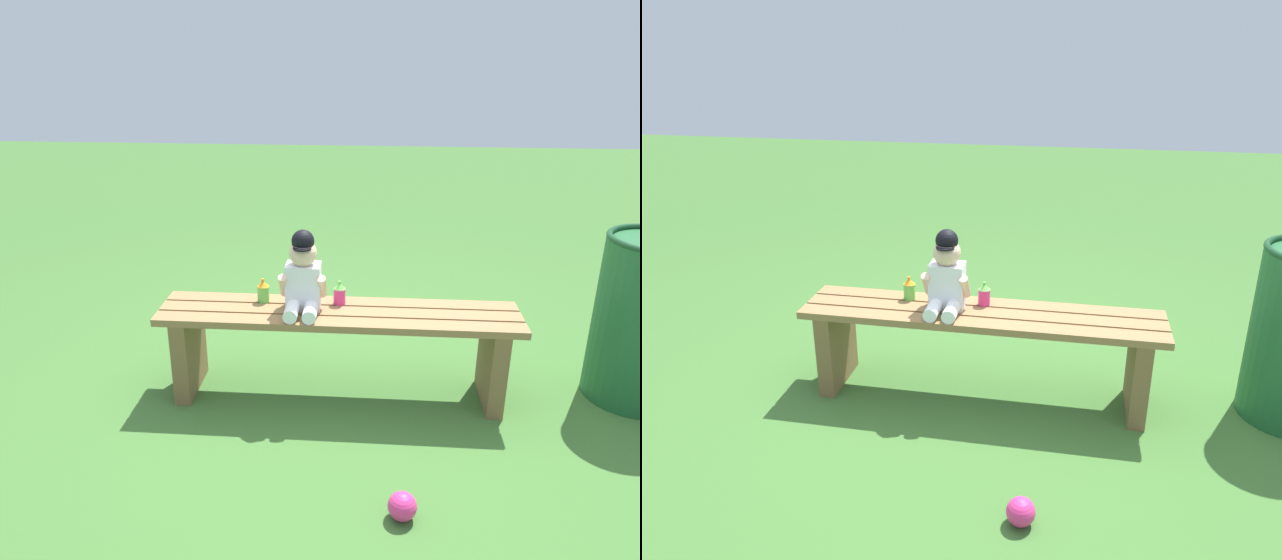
# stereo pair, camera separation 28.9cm
# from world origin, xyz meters

# --- Properties ---
(ground_plane) EXTENTS (16.00, 16.00, 0.00)m
(ground_plane) POSITION_xyz_m (0.00, 0.00, 0.00)
(ground_plane) COLOR #3D6B2D
(park_bench) EXTENTS (1.79, 0.36, 0.48)m
(park_bench) POSITION_xyz_m (0.00, 0.00, 0.33)
(park_bench) COLOR olive
(park_bench) RESTS_ON ground_plane
(child_figure) EXTENTS (0.23, 0.27, 0.40)m
(child_figure) POSITION_xyz_m (-0.18, 0.01, 0.65)
(child_figure) COLOR white
(child_figure) RESTS_ON park_bench
(sippy_cup_left) EXTENTS (0.06, 0.06, 0.12)m
(sippy_cup_left) POSITION_xyz_m (-0.39, 0.08, 0.53)
(sippy_cup_left) COLOR #66CC4C
(sippy_cup_left) RESTS_ON park_bench
(sippy_cup_right) EXTENTS (0.06, 0.06, 0.12)m
(sippy_cup_right) POSITION_xyz_m (-0.00, 0.08, 0.53)
(sippy_cup_right) COLOR #E5337F
(sippy_cup_right) RESTS_ON park_bench
(toy_ball) EXTENTS (0.11, 0.11, 0.11)m
(toy_ball) POSITION_xyz_m (0.29, -0.87, 0.06)
(toy_ball) COLOR #E5337F
(toy_ball) RESTS_ON ground_plane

